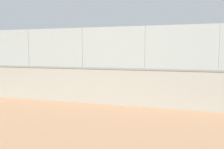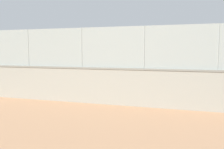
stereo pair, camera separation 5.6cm
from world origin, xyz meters
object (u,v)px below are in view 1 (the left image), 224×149
player_near_wall_returning (112,75)px  sports_ball (100,81)px  player_baseline_waiting (101,74)px  player_at_service_line (155,73)px

player_near_wall_returning → sports_ball: (0.23, 2.10, -0.15)m
player_baseline_waiting → player_at_service_line: player_at_service_line is taller
player_near_wall_returning → sports_ball: 2.12m
player_near_wall_returning → player_at_service_line: player_near_wall_returning is taller
player_near_wall_returning → player_at_service_line: (-2.69, -3.44, -0.06)m
player_baseline_waiting → player_at_service_line: 4.44m
player_near_wall_returning → player_at_service_line: size_ratio=1.06×
player_near_wall_returning → player_baseline_waiting: 1.89m
player_at_service_line → sports_ball: size_ratio=7.18×
player_near_wall_returning → player_baseline_waiting: (1.25, -1.42, -0.08)m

